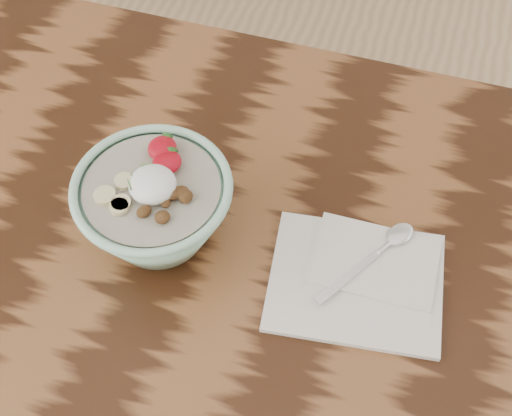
# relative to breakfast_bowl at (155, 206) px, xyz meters

# --- Properties ---
(table) EXTENTS (1.60, 0.90, 0.75)m
(table) POSITION_rel_breakfast_bowl_xyz_m (0.22, -0.02, -0.17)
(table) COLOR black
(table) RESTS_ON ground
(breakfast_bowl) EXTENTS (0.21, 0.21, 0.14)m
(breakfast_bowl) POSITION_rel_breakfast_bowl_xyz_m (0.00, 0.00, 0.00)
(breakfast_bowl) COLOR #9FD6B8
(breakfast_bowl) RESTS_ON table
(napkin) EXTENTS (0.25, 0.21, 0.01)m
(napkin) POSITION_rel_breakfast_bowl_xyz_m (0.28, 0.01, -0.07)
(napkin) COLOR silver
(napkin) RESTS_ON table
(spoon) EXTENTS (0.11, 0.16, 0.01)m
(spoon) POSITION_rel_breakfast_bowl_xyz_m (0.31, 0.06, -0.05)
(spoon) COLOR silver
(spoon) RESTS_ON napkin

